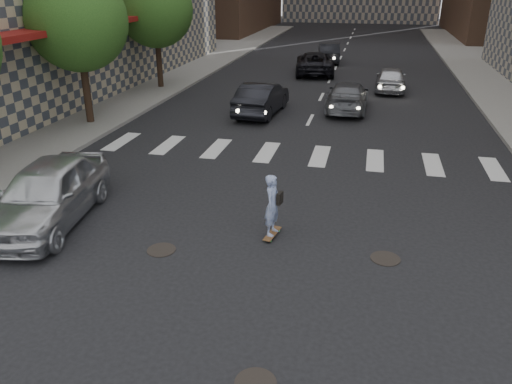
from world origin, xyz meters
TOP-DOWN VIEW (x-y plane):
  - ground at (0.00, 0.00)m, footprint 160.00×160.00m
  - sidewalk_left at (-14.50, 20.00)m, footprint 13.00×80.00m
  - tree_b at (-9.45, 11.14)m, footprint 4.20×4.20m
  - tree_c at (-9.45, 19.14)m, footprint 4.20×4.20m
  - manhole_a at (1.20, -2.50)m, footprint 0.70×0.70m
  - manhole_b at (-2.00, 1.20)m, footprint 0.70×0.70m
  - manhole_c at (3.30, 2.00)m, footprint 0.70×0.70m
  - skateboarder at (0.49, 2.50)m, footprint 0.48×0.87m
  - silver_sedan at (-5.50, 2.00)m, footprint 2.63×5.12m
  - traffic_car_a at (-2.43, 14.57)m, footprint 1.92×4.71m
  - traffic_car_b at (1.54, 16.27)m, footprint 2.00×4.79m
  - traffic_car_c at (-1.23, 26.00)m, footprint 3.13×5.61m
  - traffic_car_d at (3.70, 21.46)m, footprint 1.76×4.20m
  - traffic_car_e at (-0.78, 31.36)m, footprint 2.04×4.52m

SIDE VIEW (x-z plane):
  - ground at x=0.00m, z-range 0.00..0.00m
  - manhole_a at x=1.20m, z-range 0.00..0.02m
  - manhole_b at x=-2.00m, z-range 0.00..0.02m
  - manhole_c at x=3.30m, z-range 0.00..0.02m
  - sidewalk_left at x=-14.50m, z-range 0.00..0.15m
  - traffic_car_b at x=1.54m, z-range 0.00..1.38m
  - traffic_car_d at x=3.70m, z-range 0.00..1.42m
  - traffic_car_e at x=-0.78m, z-range 0.00..1.44m
  - traffic_car_c at x=-1.23m, z-range 0.00..1.48m
  - traffic_car_a at x=-2.43m, z-range 0.00..1.52m
  - silver_sedan at x=-5.50m, z-range 0.00..1.67m
  - skateboarder at x=0.49m, z-range 0.04..1.72m
  - tree_b at x=-9.45m, z-range 1.35..7.95m
  - tree_c at x=-9.45m, z-range 1.35..7.95m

